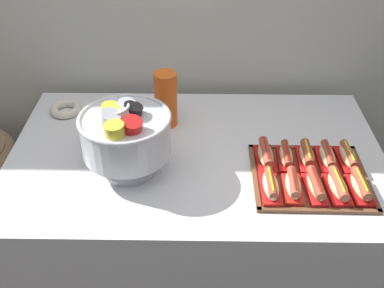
{
  "coord_description": "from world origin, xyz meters",
  "views": [
    {
      "loc": [
        0.01,
        -1.42,
        1.85
      ],
      "look_at": [
        -0.02,
        0.04,
        0.8
      ],
      "focal_mm": 43.52,
      "sensor_mm": 36.0,
      "label": 1
    }
  ],
  "objects_px": {
    "hot_dog_4": "(360,187)",
    "hot_dog_1": "(293,186)",
    "serving_tray": "(309,177)",
    "punch_bowl": "(125,134)",
    "hot_dog_8": "(327,157)",
    "donut": "(66,109)",
    "buffet_table": "(196,222)",
    "cup_stack": "(166,99)",
    "hot_dog_5": "(265,155)",
    "hot_dog_3": "(338,186)",
    "hot_dog_7": "(307,156)",
    "hot_dog_0": "(270,186)",
    "hot_dog_9": "(348,157)",
    "hot_dog_2": "(315,186)",
    "hot_dog_6": "(286,156)"
  },
  "relations": [
    {
      "from": "hot_dog_3",
      "to": "hot_dog_0",
      "type": "bearing_deg",
      "value": 179.5
    },
    {
      "from": "hot_dog_4",
      "to": "punch_bowl",
      "type": "distance_m",
      "value": 0.81
    },
    {
      "from": "hot_dog_5",
      "to": "cup_stack",
      "type": "xyz_separation_m",
      "value": [
        -0.38,
        0.26,
        0.08
      ]
    },
    {
      "from": "hot_dog_3",
      "to": "hot_dog_9",
      "type": "height_order",
      "value": "same"
    },
    {
      "from": "hot_dog_6",
      "to": "donut",
      "type": "distance_m",
      "value": 0.96
    },
    {
      "from": "hot_dog_0",
      "to": "hot_dog_2",
      "type": "height_order",
      "value": "hot_dog_2"
    },
    {
      "from": "hot_dog_3",
      "to": "donut",
      "type": "height_order",
      "value": "hot_dog_3"
    },
    {
      "from": "hot_dog_0",
      "to": "cup_stack",
      "type": "xyz_separation_m",
      "value": [
        -0.38,
        0.43,
        0.08
      ]
    },
    {
      "from": "hot_dog_4",
      "to": "hot_dog_7",
      "type": "height_order",
      "value": "hot_dog_7"
    },
    {
      "from": "hot_dog_8",
      "to": "donut",
      "type": "relative_size",
      "value": 1.21
    },
    {
      "from": "hot_dog_5",
      "to": "donut",
      "type": "xyz_separation_m",
      "value": [
        -0.82,
        0.34,
        -0.02
      ]
    },
    {
      "from": "hot_dog_6",
      "to": "donut",
      "type": "bearing_deg",
      "value": 158.95
    },
    {
      "from": "hot_dog_4",
      "to": "hot_dog_5",
      "type": "distance_m",
      "value": 0.34
    },
    {
      "from": "hot_dog_2",
      "to": "hot_dog_9",
      "type": "distance_m",
      "value": 0.22
    },
    {
      "from": "hot_dog_3",
      "to": "hot_dog_6",
      "type": "bearing_deg",
      "value": 131.78
    },
    {
      "from": "hot_dog_4",
      "to": "hot_dog_1",
      "type": "bearing_deg",
      "value": 179.5
    },
    {
      "from": "serving_tray",
      "to": "cup_stack",
      "type": "bearing_deg",
      "value": 146.71
    },
    {
      "from": "hot_dog_3",
      "to": "hot_dog_5",
      "type": "xyz_separation_m",
      "value": [
        -0.22,
        0.17,
        0.0
      ]
    },
    {
      "from": "hot_dog_0",
      "to": "punch_bowl",
      "type": "distance_m",
      "value": 0.52
    },
    {
      "from": "hot_dog_1",
      "to": "donut",
      "type": "relative_size",
      "value": 1.17
    },
    {
      "from": "buffet_table",
      "to": "cup_stack",
      "type": "height_order",
      "value": "cup_stack"
    },
    {
      "from": "hot_dog_5",
      "to": "hot_dog_8",
      "type": "xyz_separation_m",
      "value": [
        0.22,
        -0.0,
        -0.0
      ]
    },
    {
      "from": "hot_dog_1",
      "to": "hot_dog_6",
      "type": "distance_m",
      "value": 0.17
    },
    {
      "from": "punch_bowl",
      "to": "hot_dog_8",
      "type": "bearing_deg",
      "value": 3.76
    },
    {
      "from": "hot_dog_4",
      "to": "cup_stack",
      "type": "bearing_deg",
      "value": 147.56
    },
    {
      "from": "serving_tray",
      "to": "hot_dog_4",
      "type": "height_order",
      "value": "hot_dog_4"
    },
    {
      "from": "hot_dog_3",
      "to": "hot_dog_4",
      "type": "bearing_deg",
      "value": -0.5
    },
    {
      "from": "hot_dog_7",
      "to": "hot_dog_8",
      "type": "distance_m",
      "value": 0.08
    },
    {
      "from": "hot_dog_4",
      "to": "hot_dog_6",
      "type": "xyz_separation_m",
      "value": [
        -0.22,
        0.17,
        -0.0
      ]
    },
    {
      "from": "hot_dog_5",
      "to": "hot_dog_8",
      "type": "distance_m",
      "value": 0.23
    },
    {
      "from": "hot_dog_8",
      "to": "punch_bowl",
      "type": "distance_m",
      "value": 0.73
    },
    {
      "from": "punch_bowl",
      "to": "hot_dog_1",
      "type": "bearing_deg",
      "value": -11.53
    },
    {
      "from": "buffet_table",
      "to": "hot_dog_8",
      "type": "bearing_deg",
      "value": -7.82
    },
    {
      "from": "cup_stack",
      "to": "donut",
      "type": "xyz_separation_m",
      "value": [
        -0.44,
        0.08,
        -0.1
      ]
    },
    {
      "from": "hot_dog_4",
      "to": "serving_tray",
      "type": "bearing_deg",
      "value": 150.69
    },
    {
      "from": "cup_stack",
      "to": "donut",
      "type": "distance_m",
      "value": 0.46
    },
    {
      "from": "serving_tray",
      "to": "hot_dog_9",
      "type": "bearing_deg",
      "value": 28.32
    },
    {
      "from": "buffet_table",
      "to": "punch_bowl",
      "type": "relative_size",
      "value": 4.47
    },
    {
      "from": "hot_dog_1",
      "to": "cup_stack",
      "type": "xyz_separation_m",
      "value": [
        -0.45,
        0.43,
        0.08
      ]
    },
    {
      "from": "serving_tray",
      "to": "hot_dog_4",
      "type": "bearing_deg",
      "value": -29.31
    },
    {
      "from": "serving_tray",
      "to": "hot_dog_6",
      "type": "distance_m",
      "value": 0.12
    },
    {
      "from": "hot_dog_1",
      "to": "punch_bowl",
      "type": "relative_size",
      "value": 0.49
    },
    {
      "from": "hot_dog_6",
      "to": "buffet_table",
      "type": "bearing_deg",
      "value": 168.9
    },
    {
      "from": "buffet_table",
      "to": "hot_dog_2",
      "type": "xyz_separation_m",
      "value": [
        0.4,
        -0.23,
        0.41
      ]
    },
    {
      "from": "hot_dog_5",
      "to": "cup_stack",
      "type": "relative_size",
      "value": 0.72
    },
    {
      "from": "hot_dog_0",
      "to": "hot_dog_8",
      "type": "xyz_separation_m",
      "value": [
        0.23,
        0.16,
        0.0
      ]
    },
    {
      "from": "hot_dog_3",
      "to": "hot_dog_2",
      "type": "bearing_deg",
      "value": 179.5
    },
    {
      "from": "donut",
      "to": "hot_dog_8",
      "type": "bearing_deg",
      "value": -18.3
    },
    {
      "from": "hot_dog_3",
      "to": "punch_bowl",
      "type": "bearing_deg",
      "value": 170.73
    },
    {
      "from": "hot_dog_1",
      "to": "donut",
      "type": "xyz_separation_m",
      "value": [
        -0.89,
        0.51,
        -0.02
      ]
    }
  ]
}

